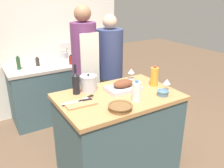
{
  "coord_description": "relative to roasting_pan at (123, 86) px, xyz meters",
  "views": [
    {
      "loc": [
        -1.2,
        -1.85,
        1.9
      ],
      "look_at": [
        0.0,
        0.12,
        1.01
      ],
      "focal_mm": 38.0,
      "sensor_mm": 36.0,
      "label": 1
    }
  ],
  "objects": [
    {
      "name": "stand_mixer",
      "position": [
        -0.06,
        1.54,
        0.04
      ],
      "size": [
        0.18,
        0.14,
        0.31
      ],
      "color": "silver",
      "rests_on": "back_counter"
    },
    {
      "name": "kitchen_island",
      "position": [
        -0.11,
        -0.07,
        -0.51
      ],
      "size": [
        1.21,
        0.81,
        0.93
      ],
      "color": "#3D565B",
      "rests_on": "ground_plane"
    },
    {
      "name": "cutting_board",
      "position": [
        -0.53,
        -0.06,
        -0.04
      ],
      "size": [
        0.29,
        0.19,
        0.02
      ],
      "color": "#AD7F51",
      "rests_on": "kitchen_island"
    },
    {
      "name": "wine_glass_right",
      "position": [
        0.39,
        -0.23,
        0.05
      ],
      "size": [
        0.08,
        0.08,
        0.13
      ],
      "color": "silver",
      "rests_on": "kitchen_island"
    },
    {
      "name": "condiment_bottle_short",
      "position": [
        -0.49,
        1.54,
        -0.03
      ],
      "size": [
        0.06,
        0.06,
        0.13
      ],
      "color": "#332D28",
      "rests_on": "back_counter"
    },
    {
      "name": "wine_bottle_green",
      "position": [
        -0.46,
        0.18,
        0.08
      ],
      "size": [
        0.08,
        0.08,
        0.31
      ],
      "color": "black",
      "rests_on": "kitchen_island"
    },
    {
      "name": "knife_paring",
      "position": [
        -0.44,
        -0.02,
        -0.03
      ],
      "size": [
        0.19,
        0.1,
        0.01
      ],
      "color": "#B7B7BC",
      "rests_on": "cutting_board"
    },
    {
      "name": "condiment_bottle_extra",
      "position": [
        -0.03,
        1.37,
        -0.03
      ],
      "size": [
        0.07,
        0.07,
        0.14
      ],
      "color": "maroon",
      "rests_on": "back_counter"
    },
    {
      "name": "stock_pot",
      "position": [
        -0.31,
        0.18,
        0.04
      ],
      "size": [
        0.18,
        0.18,
        0.19
      ],
      "color": "#B7B7BC",
      "rests_on": "kitchen_island"
    },
    {
      "name": "back_counter",
      "position": [
        -0.11,
        1.5,
        -0.53
      ],
      "size": [
        1.71,
        0.6,
        0.88
      ],
      "color": "#3D565B",
      "rests_on": "ground_plane"
    },
    {
      "name": "back_wall",
      "position": [
        -0.11,
        1.85,
        0.3
      ],
      "size": [
        2.21,
        0.1,
        2.55
      ],
      "color": "silver",
      "rests_on": "ground_plane"
    },
    {
      "name": "wine_glass_left",
      "position": [
        0.28,
        0.24,
        0.05
      ],
      "size": [
        0.08,
        0.08,
        0.13
      ],
      "color": "silver",
      "rests_on": "kitchen_island"
    },
    {
      "name": "knife_chef",
      "position": [
        -0.53,
        -0.04,
        -0.03
      ],
      "size": [
        0.29,
        0.06,
        0.01
      ],
      "color": "#B7B7BC",
      "rests_on": "cutting_board"
    },
    {
      "name": "juice_jug",
      "position": [
        0.37,
        -0.06,
        0.06
      ],
      "size": [
        0.09,
        0.09,
        0.22
      ],
      "color": "orange",
      "rests_on": "kitchen_island"
    },
    {
      "name": "person_cook_guest",
      "position": [
        0.31,
        0.8,
        -0.07
      ],
      "size": [
        0.36,
        0.36,
        1.64
      ],
      "rotation": [
        0.0,
        0.0,
        0.02
      ],
      "color": "beige",
      "rests_on": "ground_plane"
    },
    {
      "name": "wicker_basket",
      "position": [
        -0.27,
        -0.36,
        -0.02
      ],
      "size": [
        0.22,
        0.22,
        0.05
      ],
      "color": "brown",
      "rests_on": "kitchen_island"
    },
    {
      "name": "condiment_bottle_tall",
      "position": [
        -0.77,
        1.5,
        -0.0
      ],
      "size": [
        0.05,
        0.05,
        0.19
      ],
      "color": "#234C28",
      "rests_on": "back_counter"
    },
    {
      "name": "roasting_pan",
      "position": [
        0.0,
        0.0,
        0.0
      ],
      "size": [
        0.36,
        0.24,
        0.12
      ],
      "color": "#BCBCC1",
      "rests_on": "kitchen_island"
    },
    {
      "name": "milk_jug",
      "position": [
        -0.04,
        -0.28,
        0.05
      ],
      "size": [
        0.08,
        0.08,
        0.21
      ],
      "color": "white",
      "rests_on": "kitchen_island"
    },
    {
      "name": "ground_plane",
      "position": [
        -0.11,
        -0.07,
        -0.97
      ],
      "size": [
        12.0,
        12.0,
        0.0
      ],
      "primitive_type": "plane",
      "color": "brown"
    },
    {
      "name": "mixing_bowl",
      "position": [
        0.27,
        -0.32,
        -0.02
      ],
      "size": [
        0.12,
        0.12,
        0.06
      ],
      "color": "slate",
      "rests_on": "kitchen_island"
    },
    {
      "name": "person_cook_aproned",
      "position": [
        -0.09,
        0.76,
        0.02
      ],
      "size": [
        0.32,
        0.33,
        1.77
      ],
      "rotation": [
        0.0,
        0.0,
        0.04
      ],
      "color": "beige",
      "rests_on": "ground_plane"
    }
  ]
}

